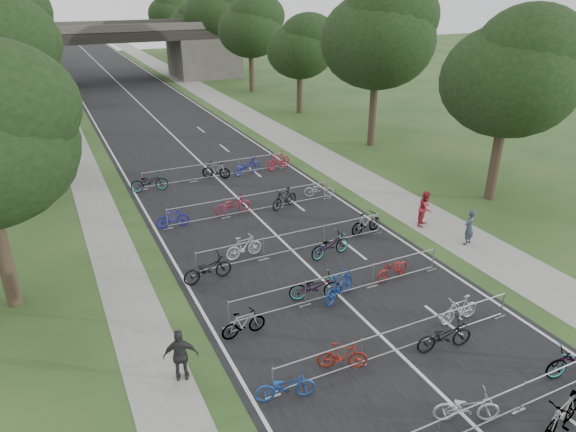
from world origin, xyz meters
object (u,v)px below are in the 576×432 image
(overpass_bridge, at_px, (113,53))
(pedestrian_b, at_px, (426,209))
(pedestrian_a, at_px, (469,227))
(pedestrian_c, at_px, (181,356))

(overpass_bridge, height_order, pedestrian_b, overpass_bridge)
(pedestrian_a, height_order, pedestrian_b, pedestrian_b)
(pedestrian_b, distance_m, pedestrian_c, 15.17)
(pedestrian_b, height_order, pedestrian_c, pedestrian_b)
(pedestrian_a, bearing_deg, pedestrian_b, -100.42)
(pedestrian_a, bearing_deg, overpass_bridge, -102.06)
(pedestrian_c, bearing_deg, overpass_bridge, -80.16)
(pedestrian_a, distance_m, pedestrian_c, 14.86)
(overpass_bridge, xyz_separation_m, pedestrian_b, (7.28, -50.22, -2.62))
(overpass_bridge, bearing_deg, pedestrian_b, -81.75)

